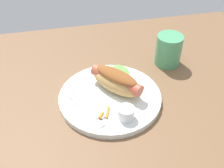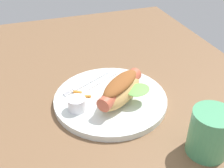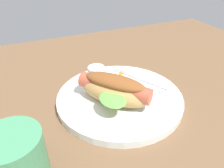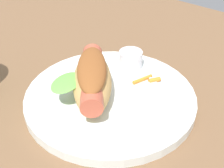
% 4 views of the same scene
% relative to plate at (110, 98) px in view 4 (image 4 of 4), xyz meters
% --- Properties ---
extents(ground_plane, '(1.20, 0.90, 0.02)m').
position_rel_plate_xyz_m(ground_plane, '(-0.02, -0.01, -0.02)').
color(ground_plane, brown).
extents(plate, '(0.28, 0.28, 0.02)m').
position_rel_plate_xyz_m(plate, '(0.00, 0.00, 0.00)').
color(plate, white).
rests_on(plate, ground_plane).
extents(hot_dog, '(0.14, 0.16, 0.06)m').
position_rel_plate_xyz_m(hot_dog, '(0.02, 0.02, 0.04)').
color(hot_dog, tan).
rests_on(hot_dog, plate).
extents(sauce_ramekin, '(0.04, 0.04, 0.03)m').
position_rel_plate_xyz_m(sauce_ramekin, '(0.02, -0.09, 0.02)').
color(sauce_ramekin, white).
rests_on(sauce_ramekin, plate).
extents(fork, '(0.08, 0.14, 0.00)m').
position_rel_plate_xyz_m(fork, '(-0.08, -0.04, 0.01)').
color(fork, silver).
rests_on(fork, plate).
extents(knife, '(0.08, 0.14, 0.00)m').
position_rel_plate_xyz_m(knife, '(-0.07, -0.02, 0.01)').
color(knife, silver).
rests_on(knife, plate).
extents(carrot_garnish, '(0.03, 0.04, 0.01)m').
position_rel_plate_xyz_m(carrot_garnish, '(-0.03, -0.07, 0.01)').
color(carrot_garnish, orange).
rests_on(carrot_garnish, plate).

